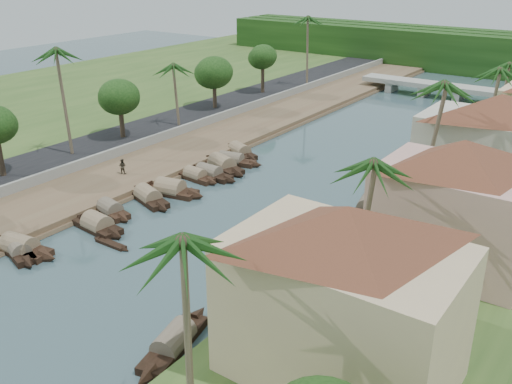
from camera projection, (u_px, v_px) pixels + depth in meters
The scene contains 38 objects.
ground at pixel (130, 274), 44.11m from camera, with size 220.00×220.00×0.00m, color #3B5359.
left_bank at pixel (161, 159), 67.55m from camera, with size 10.00×180.00×0.80m, color brown.
right_bank at pixel (458, 236), 48.79m from camera, with size 16.00×180.00×1.20m, color #314F1F.
road at pixel (112, 144), 71.97m from camera, with size 8.00×180.00×1.40m, color black.
retaining_wall at pixel (136, 145), 69.42m from camera, with size 0.40×180.00×1.10m, color gray.
treeline at pixel (488, 53), 117.83m from camera, with size 120.00×14.00×8.00m.
bridge at pixel (442, 88), 97.63m from camera, with size 28.00×4.00×2.40m.
building_near at pixel (343, 293), 30.00m from camera, with size 14.85×14.85×10.20m.
building_mid at pixel (456, 202), 41.61m from camera, with size 14.11×14.11×9.70m.
building_far at pixel (493, 148), 52.58m from camera, with size 15.59×15.59×10.20m.
sampan_3 at pixel (18, 250), 46.81m from camera, with size 6.97×3.36×1.90m.
sampan_4 at pixel (20, 248), 47.16m from camera, with size 8.29×3.00×2.30m.
sampan_5 at pixel (98, 225), 51.06m from camera, with size 7.29×2.40×2.29m.
sampan_6 at pixel (110, 210), 54.13m from camera, with size 6.77×2.80×2.01m.
sampan_7 at pixel (148, 197), 57.04m from camera, with size 8.31×4.15×2.19m.
sampan_8 at pixel (170, 190), 58.71m from camera, with size 8.30×3.47×2.47m.
sampan_9 at pixel (209, 173), 63.19m from camera, with size 8.04×1.94×2.04m.
sampan_10 at pixel (195, 176), 62.49m from camera, with size 6.89×1.99×1.92m.
sampan_11 at pixel (222, 165), 65.58m from camera, with size 8.83×4.38×2.45m.
sampan_12 at pixel (231, 160), 67.23m from camera, with size 8.36×3.16×1.99m.
sampan_13 at pixel (240, 152), 70.12m from camera, with size 7.85×4.47×2.15m.
sampan_14 at pixel (174, 342), 35.67m from camera, with size 3.53×8.76×2.10m.
sampan_15 at pixel (272, 275), 43.23m from camera, with size 3.45×7.78×2.07m.
sampan_16 at pixel (369, 205), 55.25m from camera, with size 3.42×8.74×2.11m.
canoe_1 at pixel (111, 244), 48.42m from camera, with size 4.38×0.75×0.71m.
canoe_2 at pixel (225, 172), 64.50m from camera, with size 4.91×0.86×0.71m.
palm_0 at pixel (182, 245), 24.39m from camera, with size 3.20×3.20×11.98m.
palm_1 at pixel (367, 164), 36.48m from camera, with size 3.20×3.20×11.03m.
palm_2 at pixel (435, 86), 47.39m from camera, with size 3.20×3.20×13.38m.
palm_3 at pixel (496, 72), 59.64m from camera, with size 3.20×3.20×12.13m.
palm_5 at pixel (58, 53), 62.06m from camera, with size 3.20×3.20×13.43m.
palm_6 at pixel (175, 67), 74.56m from camera, with size 3.20×3.20×9.60m.
palm_7 at pixel (509, 65), 72.92m from camera, with size 3.20×3.20×10.26m.
palm_8 at pixel (309, 19), 96.25m from camera, with size 3.20×3.20×13.18m.
tree_3 at pixel (120, 98), 70.57m from camera, with size 5.10×5.10×7.23m.
tree_4 at pixel (214, 73), 84.45m from camera, with size 5.52×5.52×7.52m.
tree_5 at pixel (263, 58), 93.80m from camera, with size 4.50×4.50×7.70m.
person_far at pixel (122, 166), 61.71m from camera, with size 0.82×0.64×1.70m, color #353025.
Camera 1 is at (30.08, -25.55, 22.87)m, focal length 40.00 mm.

